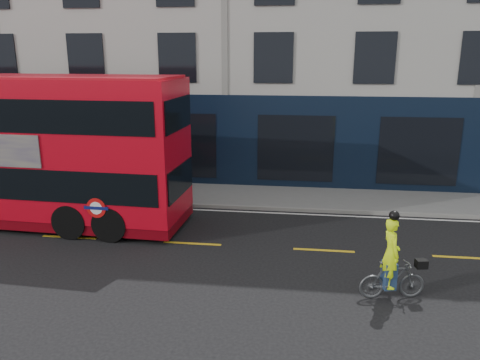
# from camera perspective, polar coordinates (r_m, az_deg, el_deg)

# --- Properties ---
(ground) EXTENTS (120.00, 120.00, 0.00)m
(ground) POSITION_cam_1_polar(r_m,az_deg,el_deg) (13.27, -7.34, -10.18)
(ground) COLOR black
(ground) RESTS_ON ground
(pavement) EXTENTS (60.00, 3.00, 0.12)m
(pavement) POSITION_cam_1_polar(r_m,az_deg,el_deg) (19.19, -2.46, -1.84)
(pavement) COLOR slate
(pavement) RESTS_ON ground
(kerb) EXTENTS (60.00, 0.12, 0.13)m
(kerb) POSITION_cam_1_polar(r_m,az_deg,el_deg) (17.78, -3.29, -3.22)
(kerb) COLOR gray
(kerb) RESTS_ON ground
(building_terrace) EXTENTS (50.00, 10.07, 15.00)m
(building_terrace) POSITION_cam_1_polar(r_m,az_deg,el_deg) (24.81, 0.04, 19.35)
(building_terrace) COLOR #A6A39D
(building_terrace) RESTS_ON ground
(road_edge_line) EXTENTS (58.00, 0.10, 0.01)m
(road_edge_line) POSITION_cam_1_polar(r_m,az_deg,el_deg) (17.52, -3.46, -3.71)
(road_edge_line) COLOR silver
(road_edge_line) RESTS_ON ground
(lane_dashes) EXTENTS (58.00, 0.12, 0.01)m
(lane_dashes) POSITION_cam_1_polar(r_m,az_deg,el_deg) (14.59, -5.84, -7.70)
(lane_dashes) COLOR gold
(lane_dashes) RESTS_ON ground
(bus) EXTENTS (12.47, 3.37, 4.98)m
(bus) POSITION_cam_1_polar(r_m,az_deg,el_deg) (17.75, -26.61, 3.47)
(bus) COLOR red
(bus) RESTS_ON ground
(cyclist) EXTENTS (1.64, 0.73, 2.20)m
(cyclist) POSITION_cam_1_polar(r_m,az_deg,el_deg) (11.73, 18.03, -10.31)
(cyclist) COLOR #4A4D4F
(cyclist) RESTS_ON ground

